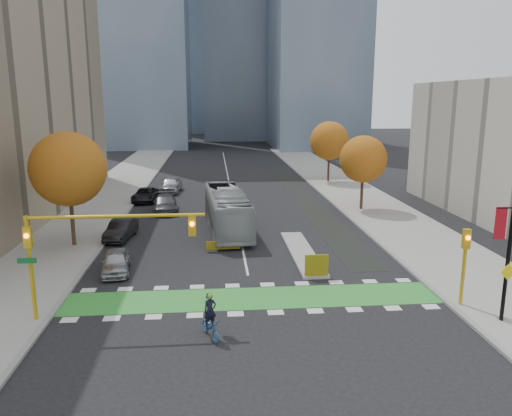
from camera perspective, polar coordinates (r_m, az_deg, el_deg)
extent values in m
plane|color=black|center=(25.63, -0.12, -11.56)|extent=(300.00, 300.00, 0.00)
cube|color=gray|center=(46.02, -19.32, -1.28)|extent=(7.00, 120.00, 0.15)
cube|color=gray|center=(47.16, 14.34, -0.64)|extent=(7.00, 120.00, 0.15)
cube|color=gray|center=(45.27, -15.03, -1.22)|extent=(0.30, 120.00, 0.16)
cube|color=gray|center=(46.13, 10.23, -0.73)|extent=(0.30, 120.00, 0.16)
cube|color=green|center=(27.00, -0.39, -10.26)|extent=(20.00, 3.00, 0.01)
cube|color=silver|center=(64.21, -3.12, 3.07)|extent=(0.15, 70.00, 0.01)
cube|color=black|center=(55.16, 5.04, 1.50)|extent=(2.50, 50.00, 0.01)
cube|color=gray|center=(34.46, 5.28, -5.09)|extent=(1.60, 10.00, 0.16)
cube|color=yellow|center=(29.77, 6.94, -6.52)|extent=(1.40, 0.12, 1.30)
cube|color=#47566B|center=(112.26, 6.95, 22.39)|extent=(18.00, 24.00, 60.00)
cylinder|color=#332114|center=(37.55, -20.32, -0.34)|extent=(0.28, 0.28, 5.25)
sphere|color=#9E4F13|center=(37.04, -20.67, 4.19)|extent=(5.20, 5.20, 5.20)
cylinder|color=#332114|center=(48.13, 12.02, 2.41)|extent=(0.28, 0.28, 4.55)
sphere|color=#9E4F13|center=(47.76, 12.16, 5.48)|extent=(4.40, 4.40, 4.40)
cylinder|color=#332114|center=(63.52, 8.30, 5.09)|extent=(0.28, 0.28, 4.90)
sphere|color=#9E4F13|center=(63.23, 8.38, 7.61)|extent=(4.80, 4.80, 4.80)
cylinder|color=#BF9914|center=(25.60, -24.31, -6.50)|extent=(0.20, 0.20, 5.20)
cylinder|color=#BF9914|center=(23.88, -15.76, -0.92)|extent=(8.20, 0.16, 0.16)
cube|color=#BF9914|center=(25.16, -24.63, -3.05)|extent=(0.35, 0.28, 1.00)
sphere|color=orange|center=(24.97, -24.79, -2.93)|extent=(0.22, 0.22, 0.22)
cube|color=#BF9914|center=(23.58, -7.31, -1.96)|extent=(0.35, 0.28, 1.00)
sphere|color=orange|center=(23.39, -7.33, -1.83)|extent=(0.22, 0.22, 0.22)
cube|color=#0C5926|center=(25.06, -24.73, -5.49)|extent=(0.85, 0.04, 0.25)
cylinder|color=#BF9914|center=(27.34, 22.63, -6.50)|extent=(0.18, 0.18, 4.00)
cube|color=#BF9914|center=(26.89, 22.91, -3.27)|extent=(0.35, 0.28, 1.00)
sphere|color=orange|center=(26.71, 23.11, -3.17)|extent=(0.22, 0.22, 0.22)
cylinder|color=black|center=(25.62, 27.03, -3.48)|extent=(0.18, 0.18, 8.00)
cube|color=maroon|center=(25.12, 26.16, -1.56)|extent=(0.55, 0.03, 1.50)
cube|color=yellow|center=(25.91, 26.86, -6.53)|extent=(0.78, 0.04, 0.78)
imported|color=#1D5389|center=(22.83, -5.23, -13.46)|extent=(1.28, 1.91, 0.95)
imported|color=black|center=(22.49, -5.27, -11.61)|extent=(0.69, 0.58, 1.61)
sphere|color=#597F2D|center=(22.22, -5.31, -10.03)|extent=(0.27, 0.27, 0.27)
imported|color=#959A9B|center=(40.05, -3.33, -0.22)|extent=(3.71, 12.11, 3.32)
imported|color=#A4A4A9|center=(31.72, -15.71, -5.94)|extent=(2.07, 4.15, 1.36)
imported|color=black|center=(39.00, -15.18, -2.41)|extent=(2.08, 4.57, 1.45)
imported|color=#444549|center=(47.45, -10.32, 0.49)|extent=(2.66, 5.51, 1.55)
imported|color=black|center=(52.62, -12.53, 1.47)|extent=(2.55, 5.05, 1.37)
imported|color=#ABABB0|center=(57.24, -9.68, 2.63)|extent=(2.51, 5.19, 1.71)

